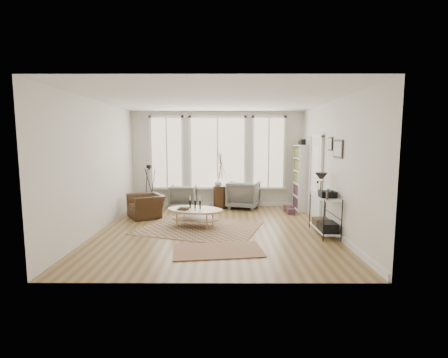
{
  "coord_description": "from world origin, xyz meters",
  "views": [
    {
      "loc": [
        0.22,
        -7.17,
        2.02
      ],
      "look_at": [
        0.2,
        0.6,
        1.1
      ],
      "focal_mm": 26.0,
      "sensor_mm": 36.0,
      "label": 1
    }
  ],
  "objects_px": {
    "armchair_left": "(183,196)",
    "side_table": "(221,178)",
    "low_shelf": "(325,211)",
    "coffee_table": "(195,213)",
    "armchair_right": "(244,195)",
    "accent_chair": "(146,206)",
    "bookcase": "(301,177)"
  },
  "relations": [
    {
      "from": "armchair_left",
      "to": "side_table",
      "type": "bearing_deg",
      "value": -177.4
    },
    {
      "from": "armchair_left",
      "to": "armchair_right",
      "type": "distance_m",
      "value": 1.82
    },
    {
      "from": "accent_chair",
      "to": "side_table",
      "type": "bearing_deg",
      "value": 90.0
    },
    {
      "from": "armchair_left",
      "to": "armchair_right",
      "type": "height_order",
      "value": "armchair_right"
    },
    {
      "from": "bookcase",
      "to": "accent_chair",
      "type": "height_order",
      "value": "bookcase"
    },
    {
      "from": "armchair_left",
      "to": "side_table",
      "type": "relative_size",
      "value": 0.41
    },
    {
      "from": "low_shelf",
      "to": "armchair_right",
      "type": "height_order",
      "value": "low_shelf"
    },
    {
      "from": "armchair_left",
      "to": "side_table",
      "type": "xyz_separation_m",
      "value": [
        1.14,
        0.0,
        0.55
      ]
    },
    {
      "from": "coffee_table",
      "to": "accent_chair",
      "type": "height_order",
      "value": "coffee_table"
    },
    {
      "from": "low_shelf",
      "to": "armchair_left",
      "type": "distance_m",
      "value": 4.38
    },
    {
      "from": "coffee_table",
      "to": "armchair_right",
      "type": "xyz_separation_m",
      "value": [
        1.27,
        2.12,
        0.08
      ]
    },
    {
      "from": "low_shelf",
      "to": "accent_chair",
      "type": "height_order",
      "value": "low_shelf"
    },
    {
      "from": "side_table",
      "to": "armchair_left",
      "type": "bearing_deg",
      "value": 180.0
    },
    {
      "from": "armchair_right",
      "to": "bookcase",
      "type": "bearing_deg",
      "value": -171.39
    },
    {
      "from": "side_table",
      "to": "accent_chair",
      "type": "bearing_deg",
      "value": -149.37
    },
    {
      "from": "bookcase",
      "to": "accent_chair",
      "type": "distance_m",
      "value": 4.46
    },
    {
      "from": "bookcase",
      "to": "coffee_table",
      "type": "distance_m",
      "value": 3.55
    },
    {
      "from": "armchair_right",
      "to": "armchair_left",
      "type": "bearing_deg",
      "value": 15.79
    },
    {
      "from": "low_shelf",
      "to": "side_table",
      "type": "xyz_separation_m",
      "value": [
        -2.28,
        2.75,
        0.39
      ]
    },
    {
      "from": "accent_chair",
      "to": "coffee_table",
      "type": "bearing_deg",
      "value": 24.55
    },
    {
      "from": "armchair_right",
      "to": "accent_chair",
      "type": "bearing_deg",
      "value": 39.69
    },
    {
      "from": "coffee_table",
      "to": "armchair_right",
      "type": "bearing_deg",
      "value": 59.05
    },
    {
      "from": "bookcase",
      "to": "side_table",
      "type": "xyz_separation_m",
      "value": [
        -2.33,
        0.22,
        -0.05
      ]
    },
    {
      "from": "low_shelf",
      "to": "bookcase",
      "type": "bearing_deg",
      "value": 88.72
    },
    {
      "from": "bookcase",
      "to": "coffee_table",
      "type": "relative_size",
      "value": 1.34
    },
    {
      "from": "bookcase",
      "to": "side_table",
      "type": "height_order",
      "value": "bookcase"
    },
    {
      "from": "low_shelf",
      "to": "armchair_left",
      "type": "bearing_deg",
      "value": 141.19
    },
    {
      "from": "side_table",
      "to": "accent_chair",
      "type": "distance_m",
      "value": 2.38
    },
    {
      "from": "low_shelf",
      "to": "side_table",
      "type": "height_order",
      "value": "side_table"
    },
    {
      "from": "coffee_table",
      "to": "armchair_left",
      "type": "xyz_separation_m",
      "value": [
        -0.54,
        2.13,
        0.02
      ]
    },
    {
      "from": "bookcase",
      "to": "accent_chair",
      "type": "bearing_deg",
      "value": -167.63
    },
    {
      "from": "bookcase",
      "to": "low_shelf",
      "type": "relative_size",
      "value": 1.58
    }
  ]
}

